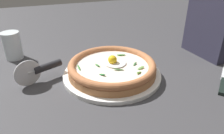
{
  "coord_description": "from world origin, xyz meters",
  "views": [
    {
      "loc": [
        -0.52,
        0.21,
        0.35
      ],
      "look_at": [
        0.03,
        0.01,
        0.03
      ],
      "focal_mm": 34.28,
      "sensor_mm": 36.0,
      "label": 1
    }
  ],
  "objects_px": {
    "table_knife": "(224,81)",
    "drinking_glass": "(13,47)",
    "pizza": "(112,67)",
    "pizza_cutter": "(42,68)"
  },
  "relations": [
    {
      "from": "pizza",
      "to": "pizza_cutter",
      "type": "relative_size",
      "value": 1.96
    },
    {
      "from": "pizza_cutter",
      "to": "table_knife",
      "type": "bearing_deg",
      "value": -110.47
    },
    {
      "from": "pizza",
      "to": "table_knife",
      "type": "bearing_deg",
      "value": -115.3
    },
    {
      "from": "table_knife",
      "to": "drinking_glass",
      "type": "relative_size",
      "value": 1.92
    },
    {
      "from": "pizza",
      "to": "pizza_cutter",
      "type": "xyz_separation_m",
      "value": [
        0.05,
        0.21,
        0.01
      ]
    },
    {
      "from": "pizza_cutter",
      "to": "table_knife",
      "type": "xyz_separation_m",
      "value": [
        -0.19,
        -0.52,
        -0.04
      ]
    },
    {
      "from": "table_knife",
      "to": "drinking_glass",
      "type": "xyz_separation_m",
      "value": [
        0.39,
        0.61,
        0.04
      ]
    },
    {
      "from": "pizza",
      "to": "pizza_cutter",
      "type": "bearing_deg",
      "value": 77.29
    },
    {
      "from": "pizza",
      "to": "drinking_glass",
      "type": "xyz_separation_m",
      "value": [
        0.25,
        0.3,
        0.01
      ]
    },
    {
      "from": "pizza",
      "to": "pizza_cutter",
      "type": "height_order",
      "value": "pizza_cutter"
    }
  ]
}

